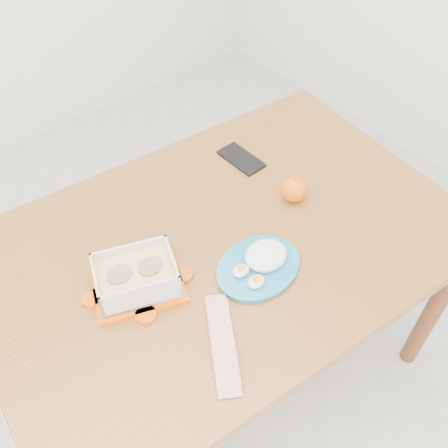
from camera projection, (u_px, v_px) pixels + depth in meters
ground at (192, 367)px, 1.95m from camera, size 3.50×3.50×0.00m
dining_table at (224, 257)px, 1.47m from camera, size 1.43×1.03×0.75m
food_container at (136, 277)px, 1.26m from camera, size 0.27×0.24×0.10m
orange_fruit at (294, 189)px, 1.49m from camera, size 0.08×0.08×0.08m
rice_plate at (261, 262)px, 1.33m from camera, size 0.25×0.25×0.07m
candy_bar at (222, 342)px, 1.18m from camera, size 0.17×0.22×0.02m
smartphone at (241, 159)px, 1.63m from camera, size 0.08×0.16×0.01m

